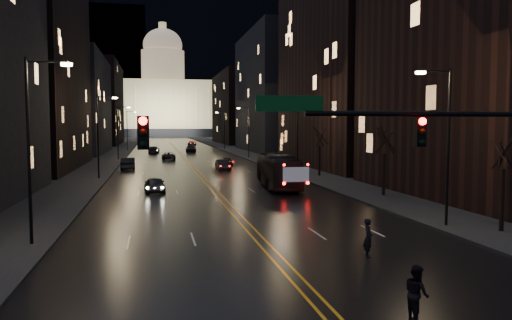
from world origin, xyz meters
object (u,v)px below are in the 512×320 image
bus (278,171)px  pedestrian_a (368,238)px  traffic_signal (483,146)px  pedestrian_b (417,293)px  oncoming_car_b (128,164)px  oncoming_car_a (155,185)px  receding_car_a (223,165)px

bus → pedestrian_a: size_ratio=6.41×
pedestrian_a → traffic_signal: bearing=-147.4°
pedestrian_b → pedestrian_a: bearing=-13.2°
bus → pedestrian_a: bus is taller
bus → oncoming_car_b: bearing=129.0°
bus → pedestrian_b: (-3.73, -31.69, -0.69)m
oncoming_car_a → pedestrian_a: pedestrian_a is taller
pedestrian_a → pedestrian_b: pedestrian_a is taller
oncoming_car_b → oncoming_car_a: bearing=97.0°
receding_car_a → pedestrian_a: (0.59, -42.88, 0.17)m
receding_car_a → pedestrian_b: pedestrian_b is taller
traffic_signal → bus: 29.90m
traffic_signal → pedestrian_a: bearing=110.9°
traffic_signal → receding_car_a: (-2.50, 47.88, -4.41)m
oncoming_car_b → pedestrian_a: size_ratio=2.88×
oncoming_car_a → oncoming_car_b: 23.08m
bus → traffic_signal: bearing=-85.8°
pedestrian_a → oncoming_car_b: bearing=26.9°
pedestrian_b → oncoming_car_a: bearing=13.8°
traffic_signal → pedestrian_a: traffic_signal is taller
oncoming_car_b → pedestrian_a: (12.50, -46.09, 0.04)m
oncoming_car_b → pedestrian_b: size_ratio=2.92×
receding_car_a → pedestrian_a: 42.88m
bus → pedestrian_b: size_ratio=6.50×
oncoming_car_a → pedestrian_b: pedestrian_b is taller
bus → oncoming_car_b: bus is taller
receding_car_a → bus: bearing=-83.3°
oncoming_car_b → receding_car_a: 12.34m
oncoming_car_a → oncoming_car_b: oncoming_car_b is taller
traffic_signal → receding_car_a: bearing=93.0°
traffic_signal → pedestrian_a: size_ratio=10.02×
oncoming_car_b → pedestrian_a: 47.76m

